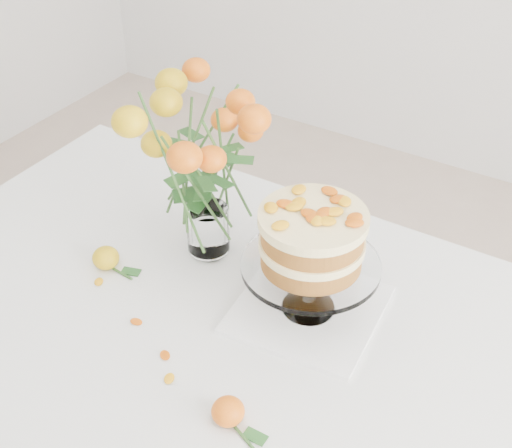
# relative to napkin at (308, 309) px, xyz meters

# --- Properties ---
(table) EXTENTS (1.43, 0.93, 0.76)m
(table) POSITION_rel_napkin_xyz_m (-0.15, -0.10, -0.09)
(table) COLOR tan
(table) RESTS_ON ground
(napkin) EXTENTS (0.29, 0.29, 0.01)m
(napkin) POSITION_rel_napkin_xyz_m (0.00, 0.00, 0.00)
(napkin) COLOR white
(napkin) RESTS_ON table
(cake_stand) EXTENTS (0.26, 0.26, 0.24)m
(cake_stand) POSITION_rel_napkin_xyz_m (0.00, 0.00, 0.16)
(cake_stand) COLOR white
(cake_stand) RESTS_ON napkin
(rose_vase) EXTENTS (0.35, 0.35, 0.45)m
(rose_vase) POSITION_rel_napkin_xyz_m (-0.27, 0.05, 0.26)
(rose_vase) COLOR white
(rose_vase) RESTS_ON table
(loose_rose_near) EXTENTS (0.10, 0.06, 0.05)m
(loose_rose_near) POSITION_rel_napkin_xyz_m (-0.42, -0.10, 0.02)
(loose_rose_near) COLOR gold
(loose_rose_near) RESTS_ON table
(loose_rose_far) EXTENTS (0.10, 0.06, 0.05)m
(loose_rose_far) POSITION_rel_napkin_xyz_m (0.01, -0.30, 0.02)
(loose_rose_far) COLOR #DB540A
(loose_rose_far) RESTS_ON table
(stray_petal_a) EXTENTS (0.03, 0.02, 0.00)m
(stray_petal_a) POSITION_rel_napkin_xyz_m (-0.27, -0.20, -0.00)
(stray_petal_a) COLOR #F0A00F
(stray_petal_a) RESTS_ON table
(stray_petal_b) EXTENTS (0.03, 0.02, 0.00)m
(stray_petal_b) POSITION_rel_napkin_xyz_m (-0.17, -0.24, -0.00)
(stray_petal_b) COLOR #F0A00F
(stray_petal_b) RESTS_ON table
(stray_petal_c) EXTENTS (0.03, 0.02, 0.00)m
(stray_petal_c) POSITION_rel_napkin_xyz_m (-0.13, -0.28, -0.00)
(stray_petal_c) COLOR #F0A00F
(stray_petal_c) RESTS_ON table
(stray_petal_d) EXTENTS (0.03, 0.02, 0.00)m
(stray_petal_d) POSITION_rel_napkin_xyz_m (-0.41, -0.15, -0.00)
(stray_petal_d) COLOR #F0A00F
(stray_petal_d) RESTS_ON table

